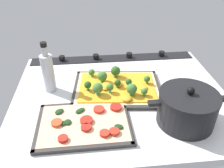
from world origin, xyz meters
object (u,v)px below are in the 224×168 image
Objects in this scene: baking_tray_front at (117,89)px; baking_tray_back at (84,125)px; broccoli_pizza at (116,86)px; veggie_pizza_back at (85,123)px; cooking_pot at (187,108)px; oil_bottle at (48,72)px.

baking_tray_back is at bearing 55.43° from baking_tray_front.
broccoli_pizza is at bearing -123.72° from baking_tray_back.
veggie_pizza_back is 32.51cm from cooking_pot.
cooking_pot is at bearing 135.90° from broccoli_pizza.
baking_tray_back is at bearing 120.89° from oil_bottle.
broccoli_pizza is 26.08cm from oil_bottle.
oil_bottle is at bearing -58.47° from veggie_pizza_back.
oil_bottle is at bearing -7.21° from broccoli_pizza.
baking_tray_front is 22.35cm from veggie_pizza_back.
veggie_pizza_back is (-0.33, 0.01, 0.75)cm from baking_tray_back.
baking_tray_back is 1.18× the size of cooking_pot.
baking_tray_back is 1.09× the size of veggie_pizza_back.
cooking_pot is at bearing 177.83° from baking_tray_back.
cooking_pot reaches higher than veggie_pizza_back.
baking_tray_back is at bearing 56.28° from broccoli_pizza.
broccoli_pizza reaches higher than baking_tray_back.
veggie_pizza_back reaches higher than baking_tray_front.
broccoli_pizza is 22.17cm from baking_tray_back.
broccoli_pizza is 1.10× the size of baking_tray_back.
baking_tray_front is 22.52cm from baking_tray_back.
oil_bottle is at bearing -6.73° from baking_tray_front.
broccoli_pizza is at bearing 17.24° from baking_tray_front.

